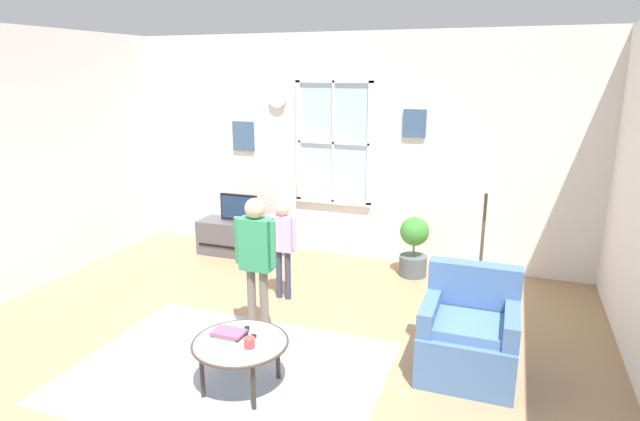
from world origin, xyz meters
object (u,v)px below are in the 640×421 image
(book_stack, at_px, (229,333))
(remote_near_cup, at_px, (251,339))
(tv_stand, at_px, (240,238))
(person_green_shirt, at_px, (256,252))
(television, at_px, (239,208))
(cup, at_px, (249,343))
(person_pink_shirt, at_px, (283,239))
(coffee_table, at_px, (240,344))
(potted_plant_by_window, at_px, (414,245))
(armchair, at_px, (469,336))
(floor_lamp, at_px, (486,195))
(remote_near_books, at_px, (246,331))

(book_stack, height_order, remote_near_cup, book_stack)
(tv_stand, height_order, person_green_shirt, person_green_shirt)
(television, relative_size, cup, 6.27)
(remote_near_cup, distance_m, person_pink_shirt, 1.72)
(coffee_table, relative_size, book_stack, 2.96)
(television, bearing_deg, potted_plant_by_window, 1.52)
(potted_plant_by_window, bearing_deg, book_stack, -109.11)
(cup, relative_size, person_green_shirt, 0.06)
(tv_stand, bearing_deg, book_stack, -63.03)
(book_stack, relative_size, remote_near_cup, 1.84)
(television, distance_m, person_green_shirt, 2.37)
(tv_stand, height_order, book_stack, tv_stand)
(television, xyz_separation_m, coffee_table, (1.52, -2.78, -0.29))
(cup, height_order, person_pink_shirt, person_pink_shirt)
(television, distance_m, person_pink_shirt, 1.58)
(armchair, xyz_separation_m, floor_lamp, (0.02, 0.67, 1.05))
(armchair, height_order, coffee_table, armchair)
(book_stack, height_order, person_green_shirt, person_green_shirt)
(tv_stand, relative_size, armchair, 1.31)
(remote_near_books, bearing_deg, tv_stand, 119.56)
(cup, bearing_deg, armchair, 30.49)
(person_pink_shirt, bearing_deg, remote_near_books, -76.95)
(coffee_table, distance_m, person_green_shirt, 0.94)
(remote_near_books, bearing_deg, book_stack, -135.87)
(armchair, xyz_separation_m, potted_plant_by_window, (-0.82, 1.98, 0.07))
(coffee_table, height_order, book_stack, book_stack)
(remote_near_cup, bearing_deg, coffee_table, -150.60)
(remote_near_books, bearing_deg, television, 119.58)
(cup, height_order, remote_near_cup, cup)
(tv_stand, bearing_deg, potted_plant_by_window, 1.46)
(potted_plant_by_window, bearing_deg, remote_near_cup, -105.27)
(person_pink_shirt, height_order, potted_plant_by_window, person_pink_shirt)
(remote_near_cup, height_order, potted_plant_by_window, potted_plant_by_window)
(coffee_table, bearing_deg, remote_near_books, 100.12)
(armchair, xyz_separation_m, cup, (-1.54, -0.91, 0.12))
(cup, height_order, remote_near_books, cup)
(book_stack, bearing_deg, floor_lamp, 39.19)
(tv_stand, height_order, armchair, armchair)
(armchair, bearing_deg, potted_plant_by_window, 112.37)
(armchair, bearing_deg, remote_near_cup, -152.81)
(remote_near_books, xyz_separation_m, potted_plant_by_window, (0.86, 2.69, -0.02))
(book_stack, xyz_separation_m, person_green_shirt, (-0.11, 0.73, 0.42))
(tv_stand, bearing_deg, person_green_shirt, -57.41)
(book_stack, distance_m, remote_near_books, 0.14)
(coffee_table, relative_size, remote_near_cup, 5.44)
(book_stack, distance_m, cup, 0.26)
(book_stack, relative_size, potted_plant_by_window, 0.35)
(armchair, bearing_deg, tv_stand, 148.74)
(person_green_shirt, relative_size, potted_plant_by_window, 1.83)
(armchair, xyz_separation_m, remote_near_cup, (-1.58, -0.81, 0.09))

